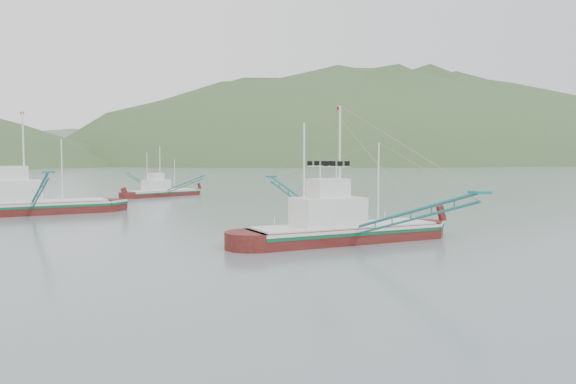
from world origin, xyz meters
name	(u,v)px	position (x,y,z in m)	size (l,w,h in m)	color
ground	(314,239)	(0.00, 0.00, 0.00)	(1200.00, 1200.00, 0.00)	slate
main_boat	(343,219)	(1.54, -1.85, 1.68)	(14.82, 26.06, 10.60)	#4A0F0C
bg_boat_far	(162,185)	(-5.88, 50.61, 1.76)	(12.91, 19.64, 8.50)	#4A0F0C
bg_boat_left	(28,195)	(-22.40, 26.96, 2.08)	(16.82, 29.14, 11.94)	#4A0F0C
headland_right	(386,164)	(240.00, 430.00, 0.00)	(684.00, 432.00, 306.00)	#37532B
ridge_distant	(145,163)	(30.00, 560.00, 0.00)	(960.00, 400.00, 240.00)	slate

